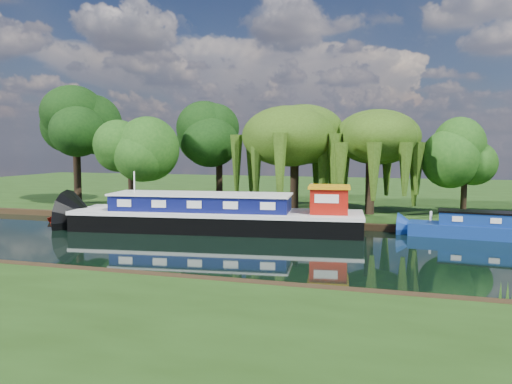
% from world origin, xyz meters
% --- Properties ---
extents(ground, '(120.00, 120.00, 0.00)m').
position_xyz_m(ground, '(0.00, 0.00, 0.00)').
color(ground, black).
extents(far_bank, '(120.00, 52.00, 0.45)m').
position_xyz_m(far_bank, '(0.00, 34.00, 0.23)').
color(far_bank, '#1C360E').
rests_on(far_bank, ground).
extents(dutch_barge, '(20.32, 6.80, 4.21)m').
position_xyz_m(dutch_barge, '(-5.02, 5.12, 1.04)').
color(dutch_barge, black).
rests_on(dutch_barge, ground).
extents(red_dinghy, '(3.99, 3.35, 0.71)m').
position_xyz_m(red_dinghy, '(-17.45, 5.82, 0.00)').
color(red_dinghy, maroon).
rests_on(red_dinghy, ground).
extents(willow_left, '(6.92, 6.92, 8.30)m').
position_xyz_m(willow_left, '(-1.55, 13.87, 6.48)').
color(willow_left, black).
rests_on(willow_left, far_bank).
extents(willow_right, '(6.10, 6.10, 7.43)m').
position_xyz_m(willow_right, '(4.65, 13.31, 5.87)').
color(willow_right, black).
rests_on(willow_right, far_bank).
extents(tree_far_left, '(4.69, 4.69, 7.55)m').
position_xyz_m(tree_far_left, '(-14.82, 10.35, 5.63)').
color(tree_far_left, black).
rests_on(tree_far_left, far_bank).
extents(tree_far_back, '(5.86, 5.86, 9.86)m').
position_xyz_m(tree_far_back, '(-22.24, 13.33, 7.32)').
color(tree_far_back, black).
rests_on(tree_far_back, far_bank).
extents(tree_far_mid, '(5.28, 5.28, 8.64)m').
position_xyz_m(tree_far_mid, '(-9.12, 16.26, 6.40)').
color(tree_far_mid, black).
rests_on(tree_far_mid, far_bank).
extents(tree_far_right, '(3.96, 3.96, 6.48)m').
position_xyz_m(tree_far_right, '(11.65, 14.04, 4.92)').
color(tree_far_right, black).
rests_on(tree_far_right, far_bank).
extents(lamppost, '(0.36, 0.36, 2.56)m').
position_xyz_m(lamppost, '(0.50, 10.50, 2.42)').
color(lamppost, silver).
rests_on(lamppost, far_bank).
extents(mooring_posts, '(19.16, 0.16, 1.00)m').
position_xyz_m(mooring_posts, '(-0.50, 8.40, 0.95)').
color(mooring_posts, silver).
rests_on(mooring_posts, far_bank).
extents(reeds_near, '(33.70, 1.50, 1.10)m').
position_xyz_m(reeds_near, '(6.87, -7.57, 0.55)').
color(reeds_near, '#204A13').
rests_on(reeds_near, ground).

